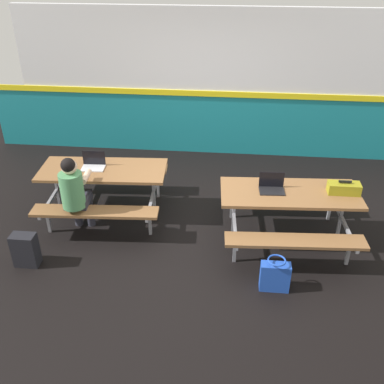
# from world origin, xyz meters

# --- Properties ---
(ground_plane) EXTENTS (10.00, 10.00, 0.02)m
(ground_plane) POSITION_xyz_m (0.00, 0.00, -0.01)
(ground_plane) COLOR black
(accent_backdrop) EXTENTS (8.00, 0.14, 2.60)m
(accent_backdrop) POSITION_xyz_m (0.00, 2.62, 1.25)
(accent_backdrop) COLOR teal
(accent_backdrop) RESTS_ON ground
(picnic_table_left) EXTENTS (1.81, 1.65, 0.74)m
(picnic_table_left) POSITION_xyz_m (-1.28, 0.27, 0.57)
(picnic_table_left) COLOR brown
(picnic_table_left) RESTS_ON ground
(picnic_table_right) EXTENTS (1.81, 1.65, 0.74)m
(picnic_table_right) POSITION_xyz_m (1.28, -0.12, 0.57)
(picnic_table_right) COLOR brown
(picnic_table_right) RESTS_ON ground
(student_nearer) EXTENTS (0.38, 0.53, 1.21)m
(student_nearer) POSITION_xyz_m (-1.51, -0.30, 0.71)
(student_nearer) COLOR #2D2D38
(student_nearer) RESTS_ON ground
(laptop_silver) EXTENTS (0.33, 0.24, 0.22)m
(laptop_silver) POSITION_xyz_m (-1.42, 0.30, 0.79)
(laptop_silver) COLOR silver
(laptop_silver) RESTS_ON picnic_table_left
(laptop_dark) EXTENTS (0.33, 0.24, 0.22)m
(laptop_dark) POSITION_xyz_m (1.05, -0.09, 0.79)
(laptop_dark) COLOR black
(laptop_dark) RESTS_ON picnic_table_right
(toolbox_grey) EXTENTS (0.40, 0.18, 0.18)m
(toolbox_grey) POSITION_xyz_m (1.95, -0.08, 0.81)
(toolbox_grey) COLOR olive
(toolbox_grey) RESTS_ON picnic_table_right
(backpack_dark) EXTENTS (0.30, 0.22, 0.44)m
(backpack_dark) POSITION_xyz_m (-1.96, -0.98, 0.22)
(backpack_dark) COLOR black
(backpack_dark) RESTS_ON ground
(tote_bag_bright) EXTENTS (0.34, 0.21, 0.43)m
(tote_bag_bright) POSITION_xyz_m (1.08, -1.13, 0.19)
(tote_bag_bright) COLOR #1E47B2
(tote_bag_bright) RESTS_ON ground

